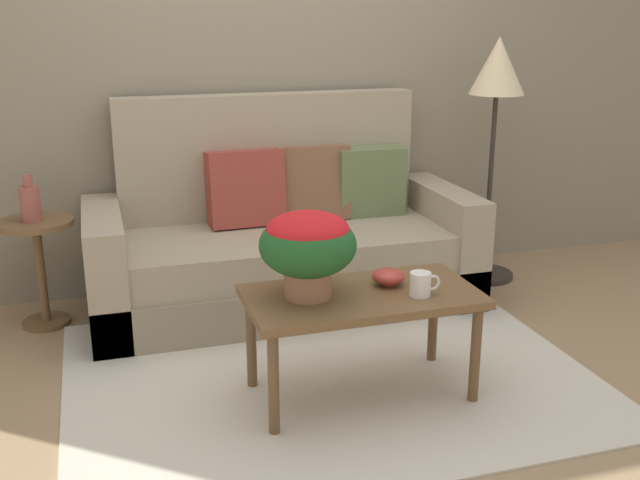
# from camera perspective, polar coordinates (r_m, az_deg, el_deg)

# --- Properties ---
(ground_plane) EXTENTS (14.00, 14.00, 0.00)m
(ground_plane) POSITION_cam_1_polar(r_m,az_deg,el_deg) (3.59, 0.18, -9.66)
(ground_plane) COLOR #997A56
(wall_back) EXTENTS (6.40, 0.12, 2.99)m
(wall_back) POSITION_cam_1_polar(r_m,az_deg,el_deg) (4.49, -5.06, 15.53)
(wall_back) COLOR gray
(wall_back) RESTS_ON ground
(area_rug) EXTENTS (2.35, 1.83, 0.01)m
(area_rug) POSITION_cam_1_polar(r_m,az_deg,el_deg) (3.51, 0.62, -10.20)
(area_rug) COLOR beige
(area_rug) RESTS_ON ground
(couch) EXTENTS (2.12, 0.87, 1.16)m
(couch) POSITION_cam_1_polar(r_m,az_deg,el_deg) (4.24, -2.83, -0.22)
(couch) COLOR gray
(couch) RESTS_ON ground
(coffee_table) EXTENTS (0.98, 0.52, 0.48)m
(coffee_table) POSITION_cam_1_polar(r_m,az_deg,el_deg) (3.18, 3.21, -4.99)
(coffee_table) COLOR brown
(coffee_table) RESTS_ON ground
(side_table) EXTENTS (0.39, 0.39, 0.58)m
(side_table) POSITION_cam_1_polar(r_m,az_deg,el_deg) (4.17, -20.66, -0.95)
(side_table) COLOR brown
(side_table) RESTS_ON ground
(floor_lamp) EXTENTS (0.36, 0.36, 1.47)m
(floor_lamp) POSITION_cam_1_polar(r_m,az_deg,el_deg) (4.59, 13.31, 11.03)
(floor_lamp) COLOR #2D2823
(floor_lamp) RESTS_ON ground
(potted_plant) EXTENTS (0.40, 0.40, 0.36)m
(potted_plant) POSITION_cam_1_polar(r_m,az_deg,el_deg) (3.04, -0.94, -0.31)
(potted_plant) COLOR #A36B4C
(potted_plant) RESTS_ON coffee_table
(coffee_mug) EXTENTS (0.13, 0.09, 0.10)m
(coffee_mug) POSITION_cam_1_polar(r_m,az_deg,el_deg) (3.13, 7.71, -3.35)
(coffee_mug) COLOR white
(coffee_mug) RESTS_ON coffee_table
(snack_bowl) EXTENTS (0.14, 0.14, 0.07)m
(snack_bowl) POSITION_cam_1_polar(r_m,az_deg,el_deg) (3.24, 5.24, -2.78)
(snack_bowl) COLOR #B2382D
(snack_bowl) RESTS_ON coffee_table
(table_vase) EXTENTS (0.10, 0.10, 0.24)m
(table_vase) POSITION_cam_1_polar(r_m,az_deg,el_deg) (4.08, -21.25, 2.69)
(table_vase) COLOR #934C42
(table_vase) RESTS_ON side_table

